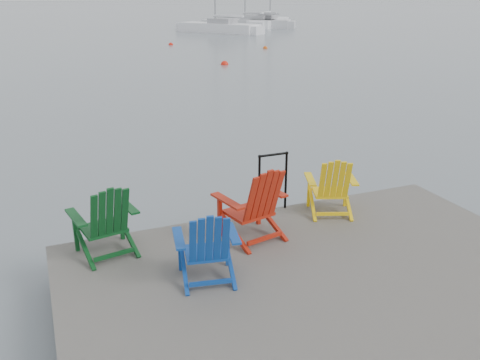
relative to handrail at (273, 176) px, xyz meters
name	(u,v)px	position (x,y,z in m)	size (l,w,h in m)	color
ground	(345,336)	(-0.25, -2.45, -1.04)	(400.00, 400.00, 0.00)	slate
dock	(348,310)	(-0.25, -2.45, -0.69)	(6.00, 5.00, 1.40)	#322F2D
handrail	(273,176)	(0.00, 0.00, 0.00)	(0.48, 0.04, 0.90)	black
chair_green	(106,219)	(-2.51, -0.48, -0.05)	(0.86, 0.82, 0.97)	#0B4018
chair_blue	(207,245)	(-1.55, -1.53, -0.08)	(0.81, 0.76, 0.91)	#0E3C93
chair_red	(255,203)	(-0.64, -0.77, -0.02)	(0.94, 0.89, 1.04)	#AB1D0C
chair_yellow	(332,185)	(0.74, -0.46, -0.09)	(0.87, 0.83, 0.90)	yellow
sailboat_near	(219,28)	(13.14, 38.52, -0.69)	(6.03, 7.62, 10.86)	white
sailboat_mid	(269,23)	(20.57, 43.81, -0.69)	(7.19, 7.78, 11.63)	white
sailboat_far	(249,24)	(18.10, 43.19, -0.69)	(7.97, 6.57, 11.43)	silver
buoy_a	(225,65)	(6.21, 18.63, -1.04)	(0.40, 0.40, 0.40)	red
buoy_c	(265,48)	(11.38, 24.82, -1.04)	(0.32, 0.32, 0.32)	#D34D0C
buoy_d	(171,45)	(6.23, 29.46, -1.04)	(0.32, 0.32, 0.32)	red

